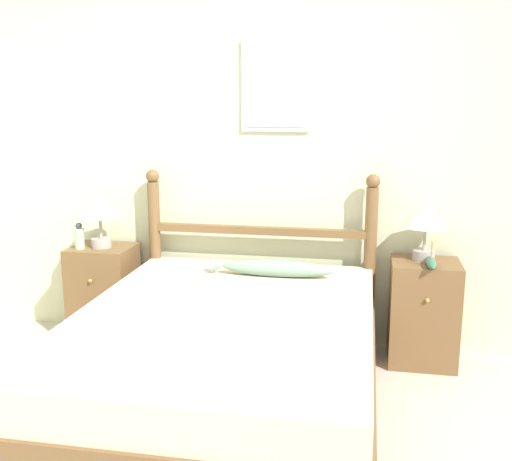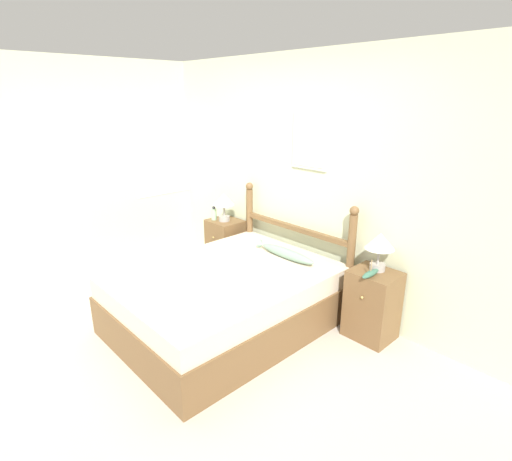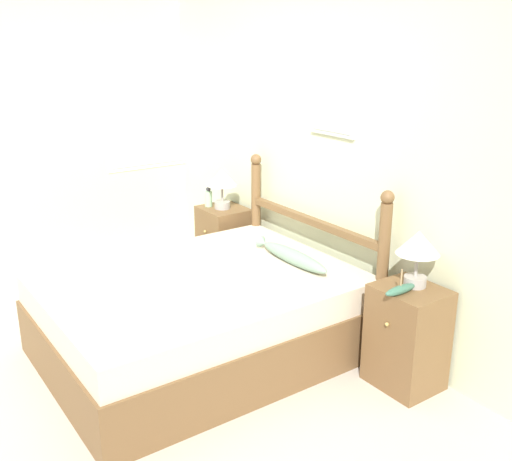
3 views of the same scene
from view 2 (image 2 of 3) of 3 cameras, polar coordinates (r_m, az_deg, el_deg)
ground_plane at (r=3.73m, az=-12.36°, el=-16.49°), size 16.00×16.00×0.00m
wall_back at (r=4.27m, az=6.71°, el=7.14°), size 6.40×0.08×2.55m
wall_left at (r=5.12m, az=-25.76°, el=7.34°), size 0.08×6.40×2.55m
bed at (r=3.88m, az=-4.28°, el=-9.77°), size 1.51×2.00×0.56m
headboard at (r=4.34m, az=5.48°, el=-1.43°), size 1.52×0.09×1.16m
nightstand_left at (r=5.09m, az=-4.39°, el=-2.03°), size 0.41×0.38×0.65m
nightstand_right at (r=3.83m, az=16.27°, el=-10.14°), size 0.41×0.38×0.65m
table_lamp_left at (r=4.91m, az=-4.62°, el=4.20°), size 0.26×0.26×0.35m
table_lamp_right at (r=3.64m, az=17.27°, el=-1.82°), size 0.26×0.26×0.35m
bottle at (r=5.01m, az=-6.03°, el=2.41°), size 0.06×0.06×0.18m
model_boat at (r=3.58m, az=16.05°, el=-5.92°), size 0.06×0.24×0.15m
fish_pillow at (r=4.05m, az=4.22°, el=-3.24°), size 0.75×0.12×0.10m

